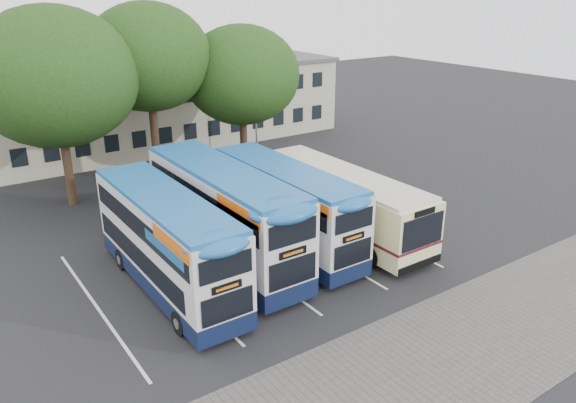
% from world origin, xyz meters
% --- Properties ---
extents(ground, '(120.00, 120.00, 0.00)m').
position_xyz_m(ground, '(0.00, 0.00, 0.00)').
color(ground, black).
rests_on(ground, ground).
extents(paving_strip, '(40.00, 6.00, 0.01)m').
position_xyz_m(paving_strip, '(-2.00, -5.00, 0.01)').
color(paving_strip, '#595654').
rests_on(paving_strip, ground).
extents(bay_lines, '(14.12, 11.00, 0.01)m').
position_xyz_m(bay_lines, '(-3.75, 5.00, 0.01)').
color(bay_lines, silver).
rests_on(bay_lines, ground).
extents(depot_building, '(32.40, 8.40, 6.20)m').
position_xyz_m(depot_building, '(0.00, 26.99, 3.15)').
color(depot_building, '#A8A187').
rests_on(depot_building, ground).
extents(lamp_post, '(0.25, 1.05, 9.06)m').
position_xyz_m(lamp_post, '(6.00, 19.97, 5.08)').
color(lamp_post, gray).
rests_on(lamp_post, ground).
extents(tree_left, '(8.98, 8.98, 11.17)m').
position_xyz_m(tree_left, '(-8.38, 17.28, 7.34)').
color(tree_left, black).
rests_on(tree_left, ground).
extents(tree_mid, '(7.67, 7.67, 11.20)m').
position_xyz_m(tree_mid, '(-2.67, 18.20, 7.93)').
color(tree_mid, black).
rests_on(tree_mid, ground).
extents(tree_right, '(7.60, 7.60, 9.75)m').
position_xyz_m(tree_right, '(3.17, 17.07, 6.51)').
color(tree_right, black).
rests_on(tree_right, ground).
extents(bus_dd_left, '(2.44, 10.06, 4.19)m').
position_xyz_m(bus_dd_left, '(-7.69, 4.85, 2.31)').
color(bus_dd_left, '#0E1736').
rests_on(bus_dd_left, ground).
extents(bus_dd_mid, '(2.61, 10.75, 4.48)m').
position_xyz_m(bus_dd_mid, '(-4.54, 5.78, 2.47)').
color(bus_dd_mid, '#0E1736').
rests_on(bus_dd_mid, ground).
extents(bus_dd_right, '(2.38, 9.82, 4.09)m').
position_xyz_m(bus_dd_right, '(-1.41, 5.42, 2.25)').
color(bus_dd_right, '#0E1736').
rests_on(bus_dd_right, ground).
extents(bus_single, '(2.82, 11.07, 3.30)m').
position_xyz_m(bus_single, '(1.83, 5.28, 1.87)').
color(bus_single, beige).
rests_on(bus_single, ground).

